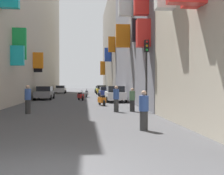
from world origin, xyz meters
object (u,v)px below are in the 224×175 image
parked_car_silver (61,89)px  pedestrian_near_left (144,111)px  pedestrian_mid_street (132,100)px  parked_car_white (115,94)px  scooter_white (87,94)px  traffic_light_near_corner (146,64)px  parked_car_grey (45,93)px  parked_car_green (100,89)px  parked_car_yellow (101,90)px  scooter_orange (102,100)px  scooter_red (81,96)px  pedestrian_crossing (116,99)px  parked_car_blue (106,91)px  pedestrian_near_right (28,99)px

parked_car_silver → pedestrian_near_left: (6.74, -41.45, 0.02)m
pedestrian_near_left → pedestrian_mid_street: (0.78, 7.36, -0.02)m
parked_car_white → scooter_white: size_ratio=2.42×
parked_car_white → parked_car_silver: parked_car_white is taller
traffic_light_near_corner → parked_car_grey: bearing=118.6°
parked_car_green → parked_car_yellow: bearing=-90.6°
parked_car_yellow → scooter_orange: bearing=-93.3°
parked_car_grey → parked_car_yellow: parked_car_grey is taller
parked_car_grey → traffic_light_near_corner: bearing=-61.4°
scooter_red → pedestrian_near_left: size_ratio=1.20×
parked_car_white → scooter_red: bearing=140.5°
parked_car_yellow → pedestrian_mid_street: bearing=-89.4°
traffic_light_near_corner → scooter_red: bearing=107.7°
pedestrian_crossing → pedestrian_near_left: pedestrian_crossing is taller
scooter_white → scooter_red: same height
parked_car_green → parked_car_silver: (-7.29, -2.54, 0.04)m
traffic_light_near_corner → parked_car_green: bearing=91.5°
parked_car_yellow → scooter_orange: parked_car_yellow is taller
parked_car_blue → parked_car_silver: 16.02m
parked_car_silver → parked_car_yellow: (7.21, -4.78, 0.02)m
parked_car_white → pedestrian_mid_street: size_ratio=2.86×
pedestrian_crossing → pedestrian_near_left: size_ratio=1.07×
scooter_orange → parked_car_silver: bearing=101.4°
pedestrian_near_right → pedestrian_mid_street: bearing=6.5°
traffic_light_near_corner → pedestrian_near_right: bearing=178.8°
scooter_red → pedestrian_near_right: bearing=-102.7°
parked_car_silver → traffic_light_near_corner: bearing=-76.7°
parked_car_blue → parked_car_silver: (-7.25, 14.28, 0.03)m
parked_car_white → parked_car_silver: 25.51m
parked_car_grey → parked_car_silver: 19.58m
parked_car_grey → scooter_orange: parked_car_grey is taller
pedestrian_crossing → traffic_light_near_corner: bearing=-22.1°
parked_car_silver → scooter_orange: (5.84, -28.91, -0.29)m
parked_car_silver → parked_car_blue: bearing=-63.1°
parked_car_silver → scooter_red: 21.92m
parked_car_grey → pedestrian_near_right: (1.13, -15.25, 0.09)m
parked_car_grey → scooter_red: parked_car_grey is taller
parked_car_silver → traffic_light_near_corner: 36.03m
scooter_orange → pedestrian_near_right: size_ratio=1.10×
scooter_red → pedestrian_mid_street: size_ratio=1.22×
parked_car_silver → pedestrian_crossing: 34.85m
scooter_red → traffic_light_near_corner: size_ratio=0.41×
parked_car_blue → scooter_orange: parked_car_blue is taller
parked_car_yellow → scooter_white: bearing=-104.1°
traffic_light_near_corner → scooter_white: bearing=100.1°
parked_car_green → parked_car_yellow: 7.31m
pedestrian_mid_street → pedestrian_near_right: bearing=-173.5°
parked_car_yellow → parked_car_silver: bearing=146.5°
scooter_orange → pedestrian_near_right: bearing=-129.3°
parked_car_green → scooter_red: parked_car_green is taller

